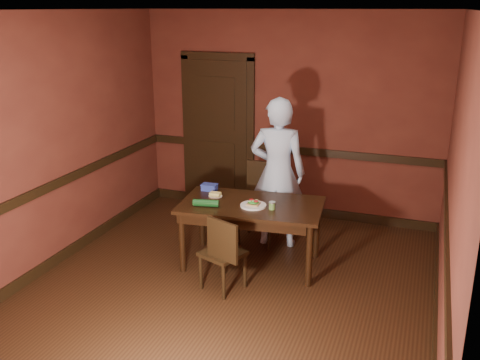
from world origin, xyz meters
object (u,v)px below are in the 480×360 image
Objects in this scene: dining_table at (251,234)px; sauce_jar at (272,206)px; chair_near at (223,252)px; sandwich_plate at (253,205)px; cheese_saucer at (215,195)px; food_tub at (209,187)px; chair_far at (259,204)px; person at (278,173)px.

sauce_jar is at bearing -25.02° from dining_table.
dining_table is 0.62m from chair_near.
sandwich_plate is 1.76× the size of cheese_saucer.
chair_near is 5.12× the size of cheese_saucer.
food_tub is (-0.50, 0.86, 0.35)m from chair_near.
chair_near is 0.72m from sauce_jar.
chair_far is (-0.11, 0.62, 0.12)m from dining_table.
sauce_jar reaches higher than sandwich_plate.
person reaches higher than chair_far.
sauce_jar reaches higher than dining_table.
chair_far is at bearing 117.66° from sauce_jar.
cheese_saucer is at bearing -41.20° from chair_near.
sauce_jar is 0.92m from food_tub.
person reaches higher than chair_near.
person is at bearing 27.07° from food_tub.
dining_table is 0.48m from sauce_jar.
person is 9.84× the size of food_tub.
sauce_jar is at bearing -22.79° from food_tub.
dining_table is at bearing -9.15° from cheese_saucer.
food_tub is at bearing -38.43° from chair_near.
person is (0.20, 1.24, 0.48)m from chair_near.
dining_table is 0.64m from chair_far.
chair_near reaches higher than cheese_saucer.
chair_far is at bearing -67.63° from chair_near.
chair_near is at bearing -123.62° from sauce_jar.
chair_near is 9.73× the size of sauce_jar.
dining_table is 0.38m from sandwich_plate.
chair_far is 0.69m from cheese_saucer.
sandwich_plate is 0.71m from food_tub.
person reaches higher than dining_table.
person reaches higher than food_tub.
person is at bearing 101.71° from sauce_jar.
chair_far reaches higher than sandwich_plate.
dining_table is 5.48× the size of sandwich_plate.
cheese_saucer is (-0.71, 0.16, -0.02)m from sauce_jar.
food_tub is (-0.48, -0.37, 0.27)m from chair_far.
chair_far is 0.47m from person.
chair_far is 1.24m from chair_near.
chair_far reaches higher than cheese_saucer.
sandwich_plate is at bearing -76.88° from chair_far.
dining_table is at bearing -23.85° from food_tub.
person reaches higher than cheese_saucer.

